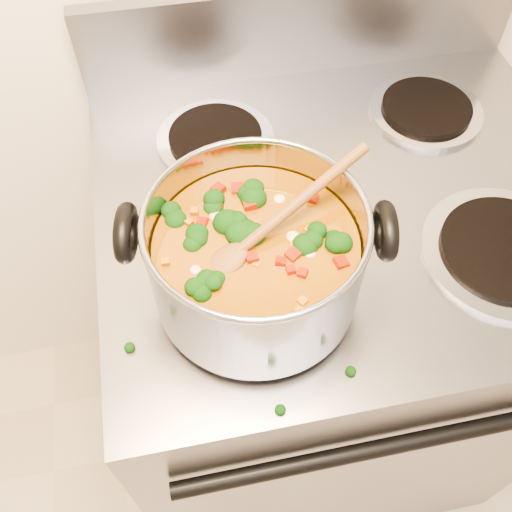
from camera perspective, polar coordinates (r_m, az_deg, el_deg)
The scene contains 4 objects.
electric_range at distance 1.27m, azimuth 6.53°, elevation -7.42°, with size 0.78×0.70×1.08m.
stockpot at distance 0.70m, azimuth -0.03°, elevation -0.28°, with size 0.33×0.27×0.16m.
wooden_spoon at distance 0.67m, azimuth 0.63°, elevation 2.43°, with size 0.23×0.13×0.08m.
cooktop_crumbs at distance 0.79m, azimuth -6.92°, elevation -2.51°, with size 0.28×0.27×0.01m.
Camera 1 is at (-0.30, 0.61, 1.58)m, focal length 40.00 mm.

